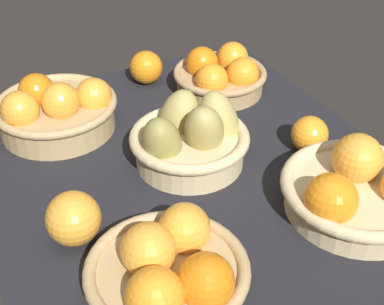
# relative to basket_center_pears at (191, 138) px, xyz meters

# --- Properties ---
(market_tray) EXTENTS (0.84, 0.72, 0.03)m
(market_tray) POSITION_rel_basket_center_pears_xyz_m (0.02, -0.01, -0.06)
(market_tray) COLOR black
(market_tray) RESTS_ON ground
(basket_center_pears) EXTENTS (0.22, 0.24, 0.15)m
(basket_center_pears) POSITION_rel_basket_center_pears_xyz_m (0.00, 0.00, 0.00)
(basket_center_pears) COLOR #D3BC8C
(basket_center_pears) RESTS_ON market_tray
(basket_near_left) EXTENTS (0.24, 0.24, 0.11)m
(basket_near_left) POSITION_rel_basket_center_pears_xyz_m (-0.22, -0.19, -0.00)
(basket_near_left) COLOR tan
(basket_near_left) RESTS_ON market_tray
(basket_far_right) EXTENTS (0.25, 0.25, 0.12)m
(basket_far_right) POSITION_rel_basket_center_pears_xyz_m (0.25, 0.18, -0.01)
(basket_far_right) COLOR #D3BC8C
(basket_far_right) RESTS_ON market_tray
(basket_near_right) EXTENTS (0.23, 0.23, 0.11)m
(basket_near_right) POSITION_rel_basket_center_pears_xyz_m (0.26, -0.16, -0.01)
(basket_near_right) COLOR tan
(basket_near_right) RESTS_ON market_tray
(basket_far_left) EXTENTS (0.21, 0.21, 0.10)m
(basket_far_left) POSITION_rel_basket_center_pears_xyz_m (-0.20, 0.18, -0.01)
(basket_far_left) COLOR tan
(basket_far_left) RESTS_ON market_tray
(loose_orange_front_gap) EXTENTS (0.07, 0.07, 0.07)m
(loose_orange_front_gap) POSITION_rel_basket_center_pears_xyz_m (0.07, 0.21, -0.01)
(loose_orange_front_gap) COLOR orange
(loose_orange_front_gap) RESTS_ON market_tray
(loose_orange_back_gap) EXTENTS (0.08, 0.08, 0.08)m
(loose_orange_back_gap) POSITION_rel_basket_center_pears_xyz_m (0.10, -0.25, -0.01)
(loose_orange_back_gap) COLOR #F49E33
(loose_orange_back_gap) RESTS_ON market_tray
(loose_orange_side_gap) EXTENTS (0.07, 0.07, 0.07)m
(loose_orange_side_gap) POSITION_rel_basket_center_pears_xyz_m (-0.32, 0.05, -0.01)
(loose_orange_side_gap) COLOR orange
(loose_orange_side_gap) RESTS_ON market_tray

